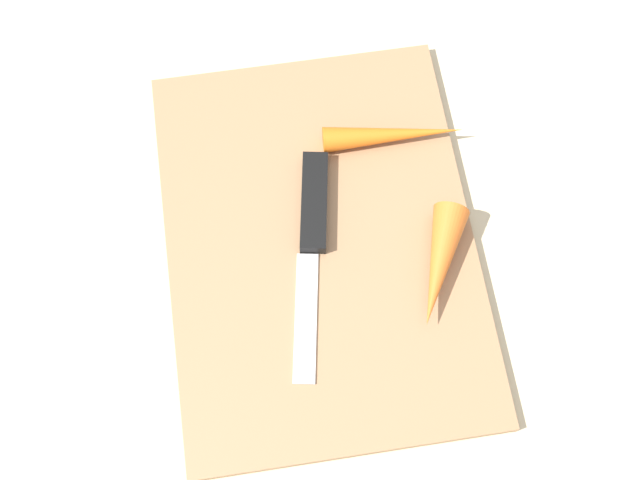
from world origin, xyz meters
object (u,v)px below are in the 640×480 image
(knife, at_px, (309,217))
(carrot_short, at_px, (439,266))
(cutting_board, at_px, (320,243))
(carrot_long, at_px, (393,135))

(knife, relative_size, carrot_short, 1.94)
(cutting_board, relative_size, carrot_short, 3.48)
(carrot_long, bearing_deg, cutting_board, -129.05)
(carrot_short, bearing_deg, cutting_board, -91.83)
(cutting_board, xyz_separation_m, carrot_long, (-0.08, 0.08, 0.02))
(cutting_board, bearing_deg, carrot_short, 64.97)
(knife, xyz_separation_m, carrot_short, (0.06, 0.10, 0.01))
(knife, bearing_deg, cutting_board, 28.75)
(cutting_board, distance_m, carrot_long, 0.12)
(carrot_short, bearing_deg, knife, -99.18)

